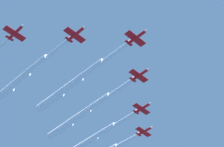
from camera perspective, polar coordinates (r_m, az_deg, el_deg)
jet_lead at (r=176.99m, az=-5.62°, el=-1.71°), size 35.19×57.21×3.90m
jet_port_inner at (r=195.23m, az=-4.48°, el=-5.66°), size 37.01×57.79×3.91m
jet_starboard_inner at (r=180.08m, az=-12.13°, el=-1.03°), size 33.81×55.42×3.88m
jet_port_mid at (r=211.95m, az=-3.41°, el=-8.95°), size 36.26×56.64×3.91m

